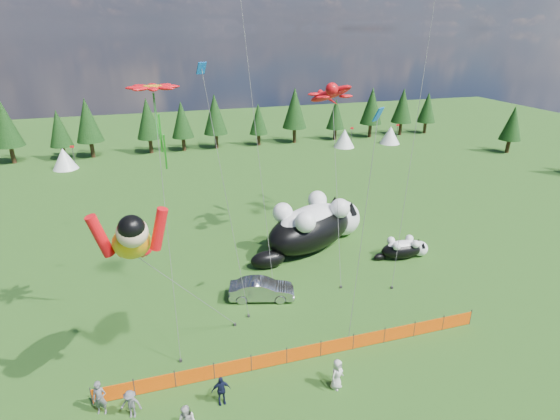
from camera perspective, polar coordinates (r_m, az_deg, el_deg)
The scene contains 16 objects.
ground at distance 28.02m, azimuth 0.98°, elevation -15.07°, with size 160.00×160.00×0.00m, color black.
safety_fence at distance 25.50m, azimuth 3.14°, elevation -18.10°, with size 22.06×0.06×1.10m.
tree_line at distance 67.74m, azimuth -10.84°, elevation 11.03°, with size 90.00×4.00×8.00m, color black, non-canonical shape.
festival_tents at distance 65.56m, azimuth -0.47°, elevation 8.72°, with size 50.00×3.20×2.80m, color white, non-canonical shape.
cat_large at distance 36.49m, azimuth 4.54°, elevation -1.93°, with size 11.00×7.56×4.24m.
cat_small at distance 36.60m, azimuth 15.92°, elevation -4.84°, with size 4.65×1.86×1.68m.
car at distance 30.18m, azimuth -2.41°, elevation -10.33°, with size 1.53×4.40×1.45m, color #A4A4A8.
spectator_a at distance 24.11m, azimuth -22.48°, elevation -21.74°, with size 0.68×0.44×1.85m, color slate.
spectator_c at distance 23.22m, azimuth -7.71°, elevation -22.29°, with size 0.94×0.48×1.61m, color #121732.
spectator_d at distance 23.56m, azimuth -18.90°, elevation -22.88°, with size 0.99×0.51×1.54m, color slate.
spectator_e at distance 23.90m, azimuth 7.44°, elevation -20.49°, with size 0.84×0.55×1.73m, color beige.
superhero_kite at distance 20.86m, azimuth -18.71°, elevation -3.97°, with size 7.73×6.27×11.52m.
gecko_kite at distance 36.06m, azimuth 6.58°, elevation 14.82°, with size 5.47×12.24×15.09m.
flower_kite at distance 22.90m, azimuth -16.24°, elevation 14.70°, with size 3.22×4.49×14.68m.
diamond_kite_a at distance 26.09m, azimuth -9.85°, elevation 15.95°, with size 2.17×3.42×15.83m.
diamond_kite_c at distance 24.53m, azimuth 12.56°, elevation 10.99°, with size 2.49×2.58×13.68m.
Camera 1 is at (-6.83, -21.10, 17.12)m, focal length 28.00 mm.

